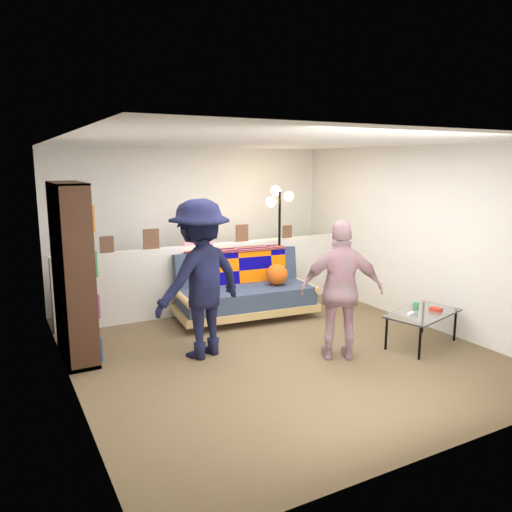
{
  "coord_description": "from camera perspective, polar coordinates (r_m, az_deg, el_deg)",
  "views": [
    {
      "loc": [
        -2.83,
        -4.88,
        2.17
      ],
      "look_at": [
        0.0,
        0.4,
        1.05
      ],
      "focal_mm": 35.0,
      "sensor_mm": 36.0,
      "label": 1
    }
  ],
  "objects": [
    {
      "name": "ground",
      "position": [
        6.05,
        1.82,
        -10.45
      ],
      "size": [
        5.0,
        5.0,
        0.0
      ],
      "primitive_type": "plane",
      "color": "brown",
      "rests_on": "ground"
    },
    {
      "name": "room_shell",
      "position": [
        6.08,
        -0.32,
        5.87
      ],
      "size": [
        4.6,
        5.05,
        2.45
      ],
      "color": "silver",
      "rests_on": "ground"
    },
    {
      "name": "half_wall_ledge",
      "position": [
        7.45,
        -5.1,
        -2.42
      ],
      "size": [
        4.45,
        0.15,
        1.0
      ],
      "primitive_type": "cube",
      "color": "silver",
      "rests_on": "ground"
    },
    {
      "name": "ledge_decor",
      "position": [
        7.23,
        -6.77,
        2.6
      ],
      "size": [
        2.97,
        0.02,
        0.45
      ],
      "color": "brown",
      "rests_on": "half_wall_ledge"
    },
    {
      "name": "futon_sofa",
      "position": [
        7.1,
        -1.27,
        -3.94
      ],
      "size": [
        2.03,
        1.1,
        0.84
      ],
      "color": "tan",
      "rests_on": "ground"
    },
    {
      "name": "bookshelf",
      "position": [
        5.88,
        -20.2,
        -2.35
      ],
      "size": [
        0.33,
        0.99,
        1.97
      ],
      "color": "#321B10",
      "rests_on": "ground"
    },
    {
      "name": "coffee_table",
      "position": [
        6.35,
        18.5,
        -6.37
      ],
      "size": [
        1.08,
        0.78,
        0.5
      ],
      "color": "black",
      "rests_on": "ground"
    },
    {
      "name": "floor_lamp",
      "position": [
        7.53,
        2.61,
        3.92
      ],
      "size": [
        0.42,
        0.34,
        1.83
      ],
      "color": "black",
      "rests_on": "ground"
    },
    {
      "name": "person_left",
      "position": [
        5.61,
        -6.4,
        -2.63
      ],
      "size": [
        1.31,
        1.0,
        1.79
      ],
      "primitive_type": "imported",
      "rotation": [
        0.0,
        0.0,
        3.47
      ],
      "color": "black",
      "rests_on": "ground"
    },
    {
      "name": "person_right",
      "position": [
        5.6,
        9.74,
        -3.91
      ],
      "size": [
        0.99,
        0.78,
        1.57
      ],
      "primitive_type": "imported",
      "rotation": [
        0.0,
        0.0,
        2.63
      ],
      "color": "pink",
      "rests_on": "ground"
    }
  ]
}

